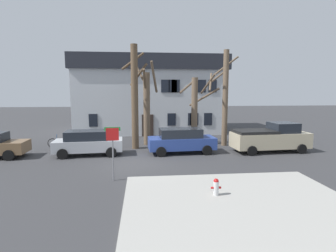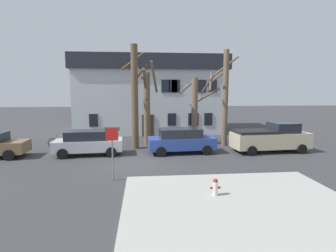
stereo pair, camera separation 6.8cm
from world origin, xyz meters
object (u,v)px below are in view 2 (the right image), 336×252
tree_bare_mid (146,105)px  pickup_truck_beige (271,138)px  tree_bare_near (135,95)px  tree_bare_far (196,108)px  bicycle_leaning (60,142)px  building_main (150,94)px  tree_bare_end (225,96)px  street_sign_pole (112,143)px  fire_hydrant (215,187)px  car_blue_wagon (181,140)px  car_silver_wagon (88,142)px

tree_bare_mid → pickup_truck_beige: size_ratio=1.20×
tree_bare_near → tree_bare_far: 5.00m
tree_bare_mid → bicycle_leaning: 7.33m
building_main → tree_bare_mid: bearing=-93.9°
tree_bare_end → tree_bare_near: bearing=-175.9°
street_sign_pole → fire_hydrant: bearing=-30.5°
pickup_truck_beige → tree_bare_near: bearing=168.0°
tree_bare_mid → street_sign_pole: bearing=-101.5°
building_main → car_blue_wagon: bearing=-80.7°
tree_bare_end → bicycle_leaning: bearing=177.9°
tree_bare_near → street_sign_pole: tree_bare_near is taller
building_main → tree_bare_far: 9.04m
bicycle_leaning → tree_bare_near: bearing=-9.5°
tree_bare_mid → tree_bare_far: bearing=-5.2°
pickup_truck_beige → tree_bare_mid: bearing=158.9°
building_main → bicycle_leaning: bearing=-131.2°
car_silver_wagon → pickup_truck_beige: bearing=-0.8°
car_blue_wagon → street_sign_pole: (-4.14, -5.45, 0.94)m
street_sign_pole → bicycle_leaning: street_sign_pole is taller
fire_hydrant → street_sign_pole: size_ratio=0.26×
tree_bare_near → tree_bare_mid: tree_bare_near is taller
tree_bare_mid → tree_bare_far: 3.96m
building_main → fire_hydrant: size_ratio=22.14×
tree_bare_far → pickup_truck_beige: bearing=-32.0°
tree_bare_far → tree_bare_mid: bearing=174.8°
car_blue_wagon → tree_bare_mid: bearing=126.2°
fire_hydrant → tree_bare_far: bearing=83.1°
tree_bare_near → bicycle_leaning: bearing=170.5°
tree_bare_end → car_silver_wagon: (-10.15, -2.37, -3.06)m
building_main → bicycle_leaning: 11.64m
tree_bare_near → car_silver_wagon: bearing=-149.5°
fire_hydrant → car_blue_wagon: bearing=91.7°
tree_bare_far → tree_bare_end: 2.48m
tree_bare_end → pickup_truck_beige: 4.72m
tree_bare_near → tree_bare_far: bearing=11.9°
street_sign_pole → bicycle_leaning: size_ratio=1.51×
tree_bare_far → fire_hydrant: (-1.33, -10.91, -2.47)m
tree_bare_far → tree_bare_end: size_ratio=0.76×
tree_bare_near → pickup_truck_beige: size_ratio=1.40×
tree_bare_near → tree_bare_end: tree_bare_near is taller
car_silver_wagon → pickup_truck_beige: size_ratio=0.83×
car_silver_wagon → bicycle_leaning: bearing=133.9°
tree_bare_end → street_sign_pole: bearing=-135.3°
tree_bare_mid → fire_hydrant: bearing=-77.0°
tree_bare_mid → car_silver_wagon: 5.64m
tree_bare_far → car_silver_wagon: tree_bare_far is taller
building_main → tree_bare_far: building_main is taller
tree_bare_near → car_silver_wagon: 4.83m
fire_hydrant → tree_bare_mid: bearing=103.0°
tree_bare_mid → bicycle_leaning: bearing=-176.8°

